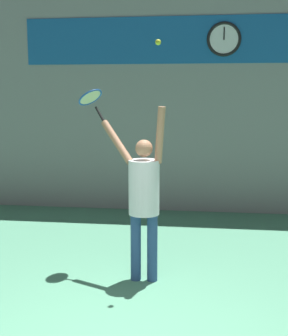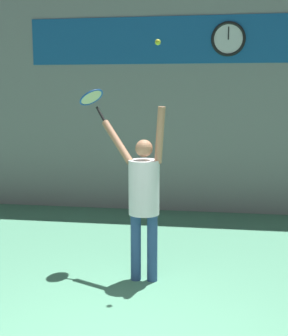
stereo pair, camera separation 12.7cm
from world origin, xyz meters
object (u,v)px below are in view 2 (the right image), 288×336
(tennis_racket, at_px, (92,99))
(tennis_player, at_px, (144,193))
(scoreboard_clock, at_px, (228,39))
(tennis_ball, at_px, (158,42))

(tennis_racket, bearing_deg, tennis_player, -29.84)
(tennis_player, height_order, tennis_racket, tennis_racket)
(scoreboard_clock, distance_m, tennis_ball, 3.76)
(tennis_racket, bearing_deg, tennis_ball, -30.60)
(scoreboard_clock, height_order, tennis_racket, scoreboard_clock)
(tennis_racket, distance_m, tennis_ball, 1.26)
(scoreboard_clock, distance_m, tennis_racket, 3.72)
(tennis_player, distance_m, tennis_ball, 1.80)
(tennis_player, bearing_deg, tennis_ball, -33.57)
(tennis_ball, bearing_deg, tennis_player, 146.43)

